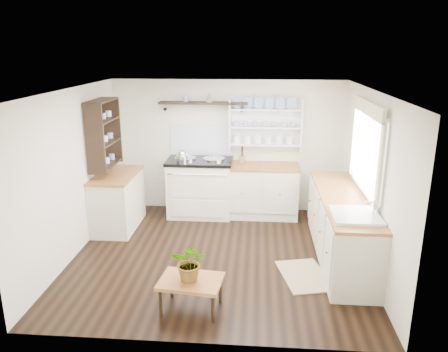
{
  "coord_description": "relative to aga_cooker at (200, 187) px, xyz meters",
  "views": [
    {
      "loc": [
        0.53,
        -5.55,
        2.84
      ],
      "look_at": [
        0.07,
        0.25,
        1.1
      ],
      "focal_mm": 35.0,
      "sensor_mm": 36.0,
      "label": 1
    }
  ],
  "objects": [
    {
      "name": "kettle",
      "position": [
        -0.28,
        -0.12,
        0.55
      ],
      "size": [
        0.2,
        0.2,
        0.24
      ],
      "primitive_type": null,
      "color": "silver",
      "rests_on": "aga_cooker"
    },
    {
      "name": "floor",
      "position": [
        0.45,
        -1.57,
        -0.5
      ],
      "size": [
        4.0,
        3.8,
        0.01
      ],
      "primitive_type": "cube",
      "color": "black",
      "rests_on": "ground"
    },
    {
      "name": "wall_left",
      "position": [
        -1.55,
        -1.57,
        0.65
      ],
      "size": [
        0.02,
        3.8,
        2.3
      ],
      "primitive_type": "cube",
      "color": "silver",
      "rests_on": "ground"
    },
    {
      "name": "left_cabinets",
      "position": [
        -1.25,
        -0.67,
        -0.04
      ],
      "size": [
        0.62,
        1.13,
        0.9
      ],
      "color": "beige",
      "rests_on": "floor"
    },
    {
      "name": "wall_back",
      "position": [
        0.45,
        0.33,
        0.65
      ],
      "size": [
        4.0,
        0.02,
        2.3
      ],
      "primitive_type": "cube",
      "color": "silver",
      "rests_on": "ground"
    },
    {
      "name": "window",
      "position": [
        2.4,
        -1.42,
        1.06
      ],
      "size": [
        0.08,
        1.55,
        1.22
      ],
      "color": "white",
      "rests_on": "wall_right"
    },
    {
      "name": "plate_rack",
      "position": [
        1.1,
        0.29,
        1.05
      ],
      "size": [
        1.2,
        0.22,
        0.9
      ],
      "color": "white",
      "rests_on": "wall_back"
    },
    {
      "name": "belfast_sink",
      "position": [
        2.15,
        -2.22,
        0.3
      ],
      "size": [
        0.55,
        0.6,
        0.45
      ],
      "color": "white",
      "rests_on": "right_cabinets"
    },
    {
      "name": "high_shelf",
      "position": [
        0.05,
        0.21,
        1.41
      ],
      "size": [
        1.5,
        0.29,
        0.16
      ],
      "color": "black",
      "rests_on": "wall_back"
    },
    {
      "name": "wall_right",
      "position": [
        2.45,
        -1.57,
        0.65
      ],
      "size": [
        0.02,
        3.8,
        2.3
      ],
      "primitive_type": "cube",
      "color": "silver",
      "rests_on": "ground"
    },
    {
      "name": "center_table",
      "position": [
        0.28,
        -2.89,
        -0.18
      ],
      "size": [
        0.73,
        0.56,
        0.37
      ],
      "rotation": [
        0.0,
        0.0,
        -0.12
      ],
      "color": "brown",
      "rests_on": "floor"
    },
    {
      "name": "potted_plant",
      "position": [
        0.28,
        -2.89,
        0.08
      ],
      "size": [
        0.42,
        0.37,
        0.43
      ],
      "primitive_type": "imported",
      "rotation": [
        0.0,
        0.0,
        -0.11
      ],
      "color": "#3F7233",
      "rests_on": "center_table"
    },
    {
      "name": "left_shelving",
      "position": [
        -1.39,
        -0.67,
        1.05
      ],
      "size": [
        0.28,
        0.8,
        1.05
      ],
      "primitive_type": "cube",
      "color": "black",
      "rests_on": "wall_left"
    },
    {
      "name": "floor_rug",
      "position": [
        1.61,
        -2.06,
        -0.5
      ],
      "size": [
        0.73,
        0.95,
        0.02
      ],
      "primitive_type": "cube",
      "rotation": [
        0.0,
        0.0,
        0.24
      ],
      "color": "#927B55",
      "rests_on": "floor"
    },
    {
      "name": "right_cabinets",
      "position": [
        2.15,
        -1.47,
        -0.04
      ],
      "size": [
        0.62,
        2.43,
        0.9
      ],
      "color": "beige",
      "rests_on": "floor"
    },
    {
      "name": "aga_cooker",
      "position": [
        0.0,
        0.0,
        0.0
      ],
      "size": [
        1.11,
        0.77,
        1.02
      ],
      "color": "white",
      "rests_on": "floor"
    },
    {
      "name": "back_cabinets",
      "position": [
        1.05,
        0.03,
        -0.04
      ],
      "size": [
        1.27,
        0.63,
        0.9
      ],
      "color": "beige",
      "rests_on": "floor"
    },
    {
      "name": "utensil_crock",
      "position": [
        0.71,
        0.11,
        0.47
      ],
      "size": [
        0.11,
        0.11,
        0.13
      ],
      "primitive_type": "cylinder",
      "color": "brown",
      "rests_on": "back_cabinets"
    },
    {
      "name": "ceiling",
      "position": [
        0.45,
        -1.57,
        1.8
      ],
      "size": [
        4.0,
        3.8,
        0.01
      ],
      "primitive_type": "cube",
      "color": "white",
      "rests_on": "wall_back"
    }
  ]
}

